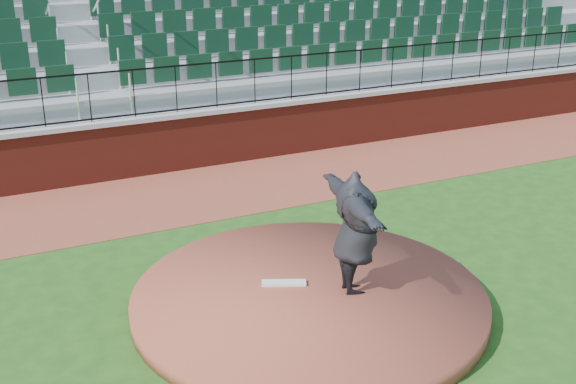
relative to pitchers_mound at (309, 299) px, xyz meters
name	(u,v)px	position (x,y,z in m)	size (l,w,h in m)	color
ground	(334,310)	(0.28, -0.24, -0.12)	(90.00, 90.00, 0.00)	#224F16
warning_track	(205,191)	(0.28, 5.16, -0.12)	(34.00, 3.20, 0.01)	brown
field_wall	(179,143)	(0.28, 6.76, 0.47)	(34.00, 0.35, 1.20)	maroon
wall_cap	(178,114)	(0.28, 6.76, 1.12)	(34.00, 0.45, 0.10)	#B7B7B7
wall_railing	(176,89)	(0.28, 6.76, 1.67)	(34.00, 0.05, 1.00)	black
seating_stands	(141,47)	(0.28, 9.49, 2.18)	(34.00, 5.10, 4.60)	gray
concourse_wall	(112,15)	(0.28, 12.29, 2.62)	(34.00, 0.50, 5.50)	maroon
pitchers_mound	(309,299)	(0.00, 0.00, 0.00)	(5.07, 5.07, 0.25)	brown
pitching_rubber	(284,283)	(-0.23, 0.36, 0.15)	(0.65, 0.16, 0.04)	white
pitcher	(356,233)	(0.59, -0.26, 1.03)	(2.23, 0.61, 1.82)	black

